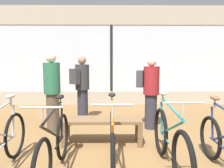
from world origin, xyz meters
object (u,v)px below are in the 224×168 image
display_bench (102,123)px  bicycle_center (112,144)px  bicycle_center_right (169,142)px  customer_by_window (52,91)px  customer_near_rack (82,86)px  bicycle_center_left (55,147)px  customer_mid_floor (150,91)px

display_bench → bicycle_center: bearing=-80.6°
bicycle_center → bicycle_center_right: (0.78, 0.07, -0.00)m
customer_by_window → customer_near_rack: bearing=58.0°
bicycle_center_right → customer_by_window: size_ratio=1.10×
bicycle_center_left → customer_mid_floor: customer_mid_floor is taller
display_bench → customer_near_rack: (-0.55, 1.50, 0.47)m
display_bench → bicycle_center_right: bearing=-45.1°
display_bench → customer_by_window: customer_by_window is taller
bicycle_center_right → display_bench: size_ratio=1.29×
bicycle_center_left → bicycle_center: bearing=3.2°
customer_by_window → customer_mid_floor: size_ratio=1.06×
bicycle_center_left → customer_by_window: bearing=105.1°
customer_near_rack → display_bench: bearing=-70.0°
customer_near_rack → customer_by_window: (-0.51, -0.81, 0.02)m
bicycle_center → customer_by_window: bearing=125.6°
display_bench → customer_near_rack: 1.67m
bicycle_center → display_bench: 1.04m
bicycle_center → display_bench: size_ratio=1.27×
bicycle_center_left → customer_near_rack: (0.03, 2.57, 0.46)m
bicycle_center → customer_by_window: size_ratio=1.07×
bicycle_center_left → bicycle_center_right: bearing=4.2°
bicycle_center → customer_near_rack: 2.67m
bicycle_center → customer_mid_floor: bearing=65.9°
bicycle_center → customer_near_rack: (-0.72, 2.53, 0.45)m
bicycle_center_left → customer_mid_floor: bearing=50.4°
bicycle_center → customer_mid_floor: (0.84, 1.89, 0.43)m
customer_mid_floor → display_bench: bearing=-139.7°
bicycle_center_right → customer_near_rack: 2.92m
customer_by_window → customer_mid_floor: (2.07, 0.17, -0.03)m
bicycle_center → customer_mid_floor: size_ratio=1.14×
display_bench → customer_mid_floor: bearing=40.3°
bicycle_center_right → display_bench: (-0.95, 0.96, -0.02)m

